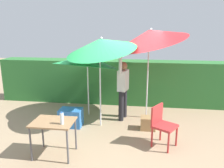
# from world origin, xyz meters

# --- Properties ---
(ground_plane) EXTENTS (24.00, 24.00, 0.00)m
(ground_plane) POSITION_xyz_m (0.00, 0.00, 0.00)
(ground_plane) COLOR #9E8466
(hedge_row) EXTENTS (8.00, 0.70, 1.43)m
(hedge_row) POSITION_xyz_m (0.00, 2.14, 0.71)
(hedge_row) COLOR #2D7033
(hedge_row) RESTS_ON ground_plane
(umbrella_rainbow) EXTENTS (1.99, 1.94, 2.75)m
(umbrella_rainbow) POSITION_xyz_m (0.91, 0.86, 2.25)
(umbrella_rainbow) COLOR silver
(umbrella_rainbow) RESTS_ON ground_plane
(umbrella_orange) EXTENTS (1.78, 1.74, 2.49)m
(umbrella_orange) POSITION_xyz_m (-0.26, 0.19, 2.07)
(umbrella_orange) COLOR silver
(umbrella_orange) RESTS_ON ground_plane
(umbrella_yellow) EXTENTS (1.86, 1.85, 1.97)m
(umbrella_yellow) POSITION_xyz_m (-0.80, 0.91, 1.58)
(umbrella_yellow) COLOR silver
(umbrella_yellow) RESTS_ON ground_plane
(person_vendor) EXTENTS (0.30, 0.56, 1.88)m
(person_vendor) POSITION_xyz_m (0.24, 0.74, 0.93)
(person_vendor) COLOR black
(person_vendor) RESTS_ON ground_plane
(chair_plastic) EXTENTS (0.61, 0.61, 0.89)m
(chair_plastic) POSITION_xyz_m (1.19, -0.61, 0.51)
(chair_plastic) COLOR #B72D2D
(chair_plastic) RESTS_ON ground_plane
(cooler_box) EXTENTS (0.57, 0.40, 0.46)m
(cooler_box) POSITION_xyz_m (-1.04, 0.07, 0.23)
(cooler_box) COLOR #2D6BB7
(cooler_box) RESTS_ON ground_plane
(crate_cardboard) EXTENTS (0.37, 0.31, 0.32)m
(crate_cardboard) POSITION_xyz_m (0.93, 0.15, 0.16)
(crate_cardboard) COLOR #9E7A4C
(crate_cardboard) RESTS_ON ground_plane
(folding_table) EXTENTS (0.80, 0.60, 0.72)m
(folding_table) POSITION_xyz_m (-0.94, -1.28, 0.63)
(folding_table) COLOR #4C4C51
(folding_table) RESTS_ON ground_plane
(bottle_water) EXTENTS (0.07, 0.07, 0.24)m
(bottle_water) POSITION_xyz_m (-0.72, -1.38, 0.84)
(bottle_water) COLOR silver
(bottle_water) RESTS_ON folding_table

